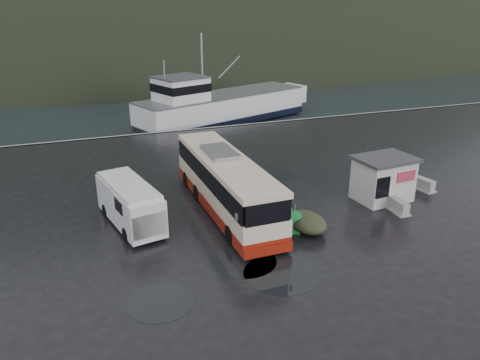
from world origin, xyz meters
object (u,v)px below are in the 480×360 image
object	(u,v)px
coach_bus	(226,210)
fishing_trawler	(223,110)
jersey_barrier_c	(423,190)
jersey_barrier_a	(398,212)
waste_bin_left	(251,231)
white_van	(132,224)
waste_bin_right	(290,230)
jersey_barrier_b	(389,193)
dome_tent	(306,230)
ticket_kiosk	(381,199)

from	to	relation	value
coach_bus	fishing_trawler	bearing A→B (deg)	71.14
jersey_barrier_c	jersey_barrier_a	bearing A→B (deg)	-148.56
waste_bin_left	jersey_barrier_c	world-z (taller)	waste_bin_left
white_van	waste_bin_left	size ratio (longest dim) A/B	3.82
white_van	waste_bin_right	world-z (taller)	white_van
waste_bin_right	white_van	bearing A→B (deg)	154.42
jersey_barrier_a	jersey_barrier_c	xyz separation A→B (m)	(3.74, 2.28, 0.00)
jersey_barrier_c	fishing_trawler	world-z (taller)	fishing_trawler
jersey_barrier_a	waste_bin_right	bearing A→B (deg)	179.22
white_van	jersey_barrier_b	distance (m)	16.16
dome_tent	jersey_barrier_b	bearing A→B (deg)	20.35
white_van	waste_bin_right	size ratio (longest dim) A/B	4.36
ticket_kiosk	fishing_trawler	size ratio (longest dim) A/B	0.14
jersey_barrier_a	jersey_barrier_b	distance (m)	2.89
dome_tent	white_van	bearing A→B (deg)	154.98
dome_tent	jersey_barrier_b	size ratio (longest dim) A/B	1.42
waste_bin_left	dome_tent	size ratio (longest dim) A/B	0.60
waste_bin_left	dome_tent	xyz separation A→B (m)	(2.80, -0.93, 0.00)
coach_bus	jersey_barrier_b	bearing A→B (deg)	-7.48
waste_bin_right	jersey_barrier_c	distance (m)	10.90
waste_bin_right	coach_bus	bearing A→B (deg)	122.11
ticket_kiosk	jersey_barrier_b	size ratio (longest dim) A/B	1.95
white_van	waste_bin_right	distance (m)	8.69
ticket_kiosk	fishing_trawler	distance (m)	27.66
jersey_barrier_b	fishing_trawler	distance (m)	27.13
jersey_barrier_b	coach_bus	bearing A→B (deg)	173.20
waste_bin_right	ticket_kiosk	world-z (taller)	ticket_kiosk
waste_bin_left	waste_bin_right	size ratio (longest dim) A/B	1.14
jersey_barrier_a	coach_bus	bearing A→B (deg)	157.57
coach_bus	jersey_barrier_a	bearing A→B (deg)	-23.12
white_van	fishing_trawler	world-z (taller)	fishing_trawler
jersey_barrier_b	white_van	bearing A→B (deg)	175.46
coach_bus	white_van	xyz separation A→B (m)	(-5.49, 0.01, 0.00)
jersey_barrier_b	waste_bin_right	bearing A→B (deg)	-163.36
white_van	waste_bin_left	xyz separation A→B (m)	(5.86, -3.12, 0.00)
waste_bin_left	ticket_kiosk	size ratio (longest dim) A/B	0.44
coach_bus	dome_tent	xyz separation A→B (m)	(3.17, -4.03, 0.00)
dome_tent	fishing_trawler	distance (m)	30.27
coach_bus	waste_bin_right	xyz separation A→B (m)	(2.35, -3.74, 0.00)
waste_bin_right	fishing_trawler	xyz separation A→B (m)	(6.12, 29.51, 0.00)
waste_bin_left	jersey_barrier_a	xyz separation A→B (m)	(8.91, -0.73, 0.00)
ticket_kiosk	fishing_trawler	bearing A→B (deg)	87.34
coach_bus	jersey_barrier_b	world-z (taller)	coach_bus
coach_bus	fishing_trawler	size ratio (longest dim) A/B	0.50
jersey_barrier_a	fishing_trawler	world-z (taller)	fishing_trawler
dome_tent	ticket_kiosk	xyz separation A→B (m)	(6.34, 2.17, 0.00)
waste_bin_right	jersey_barrier_b	distance (m)	8.64
waste_bin_left	waste_bin_right	world-z (taller)	waste_bin_left
ticket_kiosk	fishing_trawler	world-z (taller)	fishing_trawler
waste_bin_right	jersey_barrier_c	world-z (taller)	waste_bin_right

